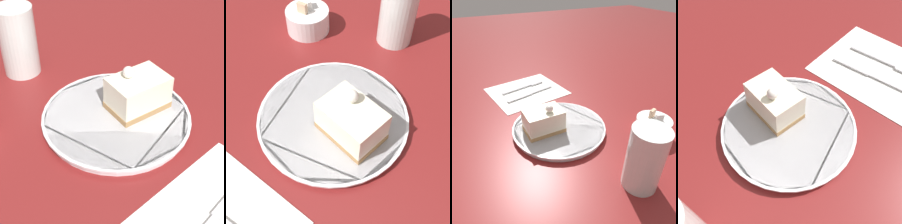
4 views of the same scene
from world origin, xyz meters
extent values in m
plane|color=maroon|center=(0.00, 0.00, 0.00)|extent=(4.00, 4.00, 0.00)
cylinder|color=white|center=(0.02, -0.01, 0.01)|extent=(0.24, 0.24, 0.01)
cylinder|color=white|center=(0.02, -0.01, 0.01)|extent=(0.25, 0.25, 0.00)
cube|color=#9E7547|center=(0.02, -0.05, 0.02)|extent=(0.07, 0.10, 0.01)
cube|color=white|center=(0.02, -0.05, 0.05)|extent=(0.07, 0.10, 0.05)
sphere|color=white|center=(0.03, -0.04, 0.08)|extent=(0.02, 0.02, 0.02)
cylinder|color=silver|center=(0.25, 0.06, 0.07)|extent=(0.07, 0.07, 0.14)
camera|label=1|loc=(-0.38, 0.26, 0.42)|focal=60.00mm
camera|label=2|loc=(-0.18, -0.23, 0.43)|focal=50.00mm
camera|label=3|loc=(0.45, -0.21, 0.37)|focal=35.00mm
camera|label=4|loc=(0.18, 0.19, 0.40)|focal=40.00mm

